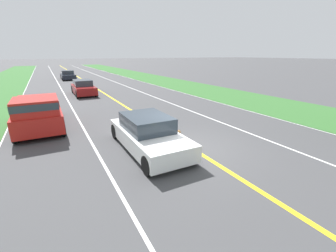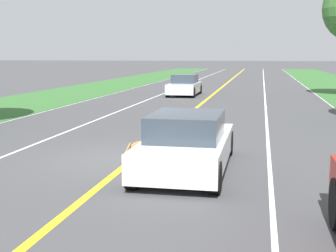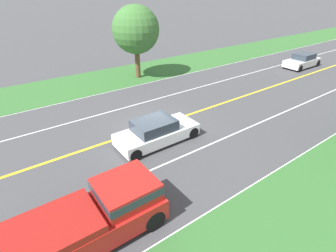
% 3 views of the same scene
% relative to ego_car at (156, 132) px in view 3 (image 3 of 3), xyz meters
% --- Properties ---
extents(ground_plane, '(400.00, 400.00, 0.00)m').
position_rel_ego_car_xyz_m(ground_plane, '(-1.57, 0.79, -0.64)').
color(ground_plane, '#424244').
extents(centre_divider_line, '(0.18, 160.00, 0.01)m').
position_rel_ego_car_xyz_m(centre_divider_line, '(-1.57, 0.79, -0.63)').
color(centre_divider_line, yellow).
rests_on(centre_divider_line, ground).
extents(lane_edge_line_right, '(0.14, 160.00, 0.01)m').
position_rel_ego_car_xyz_m(lane_edge_line_right, '(5.43, 0.79, -0.63)').
color(lane_edge_line_right, white).
rests_on(lane_edge_line_right, ground).
extents(lane_edge_line_left, '(0.14, 160.00, 0.01)m').
position_rel_ego_car_xyz_m(lane_edge_line_left, '(-8.57, 0.79, -0.63)').
color(lane_edge_line_left, white).
rests_on(lane_edge_line_left, ground).
extents(lane_dash_same_dir, '(0.10, 160.00, 0.01)m').
position_rel_ego_car_xyz_m(lane_dash_same_dir, '(1.93, 0.79, -0.63)').
color(lane_dash_same_dir, white).
rests_on(lane_dash_same_dir, ground).
extents(lane_dash_oncoming, '(0.10, 160.00, 0.01)m').
position_rel_ego_car_xyz_m(lane_dash_oncoming, '(-5.07, 0.79, -0.63)').
color(lane_dash_oncoming, white).
rests_on(lane_dash_oncoming, ground).
extents(grass_verge_right, '(6.00, 160.00, 0.03)m').
position_rel_ego_car_xyz_m(grass_verge_right, '(8.43, 0.79, -0.62)').
color(grass_verge_right, '#33662D').
rests_on(grass_verge_right, ground).
extents(grass_verge_left, '(6.00, 160.00, 0.03)m').
position_rel_ego_car_xyz_m(grass_verge_left, '(-11.57, 0.79, -0.62)').
color(grass_verge_left, '#33662D').
rests_on(grass_verge_left, ground).
extents(ego_car, '(1.90, 4.56, 1.37)m').
position_rel_ego_car_xyz_m(ego_car, '(0.00, 0.00, 0.00)').
color(ego_car, white).
rests_on(ego_car, ground).
extents(dog, '(0.46, 1.09, 0.79)m').
position_rel_ego_car_xyz_m(dog, '(-1.20, 0.20, -0.15)').
color(dog, olive).
rests_on(dog, ground).
extents(pickup_truck, '(2.11, 5.25, 1.77)m').
position_rel_ego_car_xyz_m(pickup_truck, '(3.87, -5.10, 0.27)').
color(pickup_truck, red).
rests_on(pickup_truck, ground).
extents(oncoming_car, '(1.86, 4.25, 1.40)m').
position_rel_ego_car_xyz_m(oncoming_car, '(-3.37, 20.33, 0.01)').
color(oncoming_car, silver).
rests_on(oncoming_car, ground).
extents(roadside_tree_left_near, '(4.05, 4.05, 6.25)m').
position_rel_ego_car_xyz_m(roadside_tree_left_near, '(-10.34, 4.84, 3.56)').
color(roadside_tree_left_near, brown).
rests_on(roadside_tree_left_near, ground).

